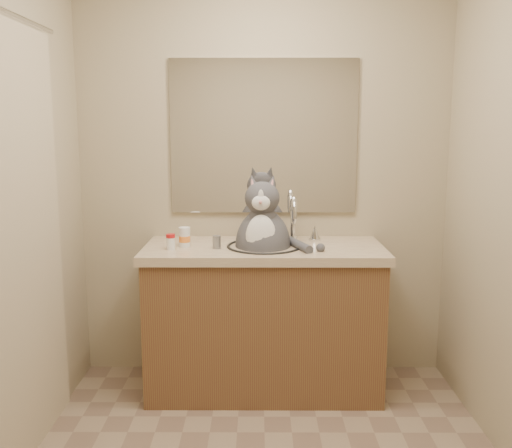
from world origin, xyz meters
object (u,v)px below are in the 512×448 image
(cat, at_px, (263,240))
(pill_bottle_redcap, at_px, (171,242))
(pill_bottle_orange, at_px, (185,237))
(grey_canister, at_px, (217,242))

(cat, distance_m, pill_bottle_redcap, 0.51)
(pill_bottle_orange, bearing_deg, pill_bottle_redcap, -131.12)
(cat, bearing_deg, pill_bottle_redcap, -165.64)
(cat, height_order, pill_bottle_orange, cat)
(cat, bearing_deg, grey_canister, -162.84)
(cat, height_order, pill_bottle_redcap, cat)
(cat, distance_m, pill_bottle_orange, 0.44)
(pill_bottle_redcap, height_order, grey_canister, pill_bottle_redcap)
(pill_bottle_orange, bearing_deg, grey_canister, -15.28)
(grey_canister, bearing_deg, pill_bottle_orange, 164.72)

